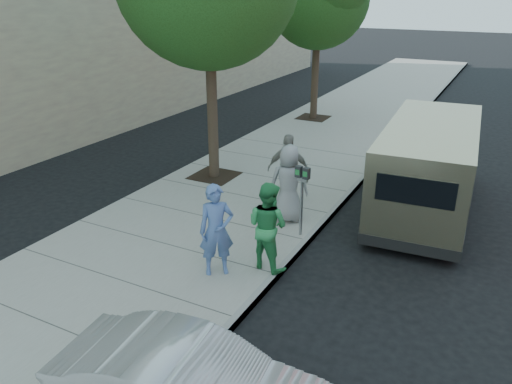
% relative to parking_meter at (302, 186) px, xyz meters
% --- Properties ---
extents(ground, '(120.00, 120.00, 0.00)m').
position_rel_parking_meter_xyz_m(ground, '(-1.25, -0.18, -1.26)').
color(ground, black).
rests_on(ground, ground).
extents(sidewalk, '(5.00, 60.00, 0.15)m').
position_rel_parking_meter_xyz_m(sidewalk, '(-2.25, -0.18, -1.19)').
color(sidewalk, gray).
rests_on(sidewalk, ground).
extents(curb_face, '(0.12, 60.00, 0.16)m').
position_rel_parking_meter_xyz_m(curb_face, '(0.19, -0.18, -1.19)').
color(curb_face, gray).
rests_on(curb_face, ground).
extents(parking_meter, '(0.33, 0.16, 1.54)m').
position_rel_parking_meter_xyz_m(parking_meter, '(0.00, 0.00, 0.00)').
color(parking_meter, gray).
rests_on(parking_meter, sidewalk).
extents(van, '(2.31, 5.93, 2.16)m').
position_rel_parking_meter_xyz_m(van, '(2.04, 2.89, -0.12)').
color(van, tan).
rests_on(van, ground).
extents(person_officer, '(0.75, 0.72, 1.74)m').
position_rel_parking_meter_xyz_m(person_officer, '(-0.78, -2.12, -0.25)').
color(person_officer, '#5372B2').
rests_on(person_officer, sidewalk).
extents(person_green_shirt, '(0.95, 0.81, 1.71)m').
position_rel_parking_meter_xyz_m(person_green_shirt, '(-0.05, -1.50, -0.26)').
color(person_green_shirt, '#329A53').
rests_on(person_green_shirt, sidewalk).
extents(person_gray_shirt, '(1.02, 0.86, 1.78)m').
position_rel_parking_meter_xyz_m(person_gray_shirt, '(-0.54, 0.55, -0.23)').
color(person_gray_shirt, gray).
rests_on(person_gray_shirt, sidewalk).
extents(person_striped_polo, '(1.10, 0.65, 1.75)m').
position_rel_parking_meter_xyz_m(person_striped_polo, '(-0.92, 1.39, -0.24)').
color(person_striped_polo, gray).
rests_on(person_striped_polo, sidewalk).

